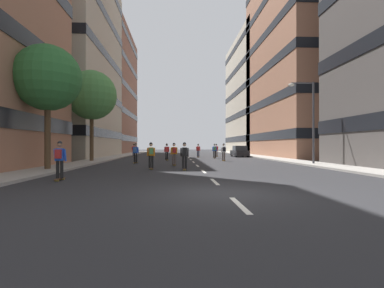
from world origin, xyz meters
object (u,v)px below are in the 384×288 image
streetlamp_right (309,113)px  skater_5 (216,150)px  skater_7 (60,158)px  skater_10 (167,151)px  street_tree_mid (92,95)px  skater_8 (135,152)px  skater_9 (134,150)px  skater_1 (224,151)px  street_tree_near (48,78)px  skater_2 (185,155)px  skater_0 (174,153)px  skater_3 (215,150)px  parked_car_near (240,152)px  skater_6 (198,150)px  skater_4 (151,154)px

streetlamp_right → skater_5: bearing=105.7°
skater_7 → skater_10: 18.11m
street_tree_mid → skater_8: (4.35, -1.97, -5.26)m
skater_7 → skater_9: same height
skater_1 → skater_7: 18.78m
skater_1 → skater_8: size_ratio=1.00×
skater_8 → skater_5: bearing=57.4°
streetlamp_right → street_tree_near: bearing=-166.8°
skater_9 → skater_2: bearing=-74.2°
skater_9 → skater_7: bearing=-88.8°
streetlamp_right → skater_0: streetlamp_right is taller
skater_2 → skater_3: 17.37m
parked_car_near → skater_6: 6.01m
skater_10 → skater_3: bearing=39.0°
skater_3 → skater_9: size_ratio=1.00×
street_tree_mid → skater_2: 13.68m
skater_2 → skater_9: 23.42m
street_tree_mid → skater_8: 7.11m
skater_6 → skater_7: bearing=-108.0°
parked_car_near → street_tree_mid: street_tree_mid is taller
skater_8 → skater_10: 5.51m
street_tree_near → skater_5: street_tree_near is taller
skater_9 → parked_car_near: bearing=-5.1°
skater_1 → skater_10: size_ratio=1.00×
skater_4 → skater_6: same height
skater_4 → skater_8: bearing=106.0°
skater_3 → skater_7: 24.32m
skater_7 → skater_9: size_ratio=1.00×
skater_6 → skater_10: bearing=-117.5°
skater_5 → skater_7: bearing=-111.8°
skater_6 → skater_9: bearing=162.2°
skater_4 → skater_2: bearing=-18.5°
skater_2 → skater_8: bearing=118.9°
skater_5 → street_tree_near: bearing=-121.6°
parked_car_near → skater_3: 5.96m
streetlamp_right → skater_2: (-10.06, -4.11, -3.15)m
skater_2 → skater_7: 7.86m
skater_0 → skater_4: same height
skater_1 → skater_5: bearing=85.8°
parked_car_near → skater_1: size_ratio=2.47×
skater_5 → skater_1: bearing=-94.2°
skater_7 → street_tree_mid: bearing=100.3°
street_tree_mid → skater_7: (2.68, -14.72, -5.26)m
skater_3 → skater_7: (-9.95, -22.20, 0.00)m
skater_10 → street_tree_mid: bearing=-157.5°
streetlamp_right → skater_9: (-16.42, 18.43, -3.15)m
street_tree_mid → streetlamp_right: (18.50, -5.26, -2.14)m
skater_1 → skater_2: bearing=-112.0°
skater_6 → skater_8: same height
skater_0 → skater_9: same height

